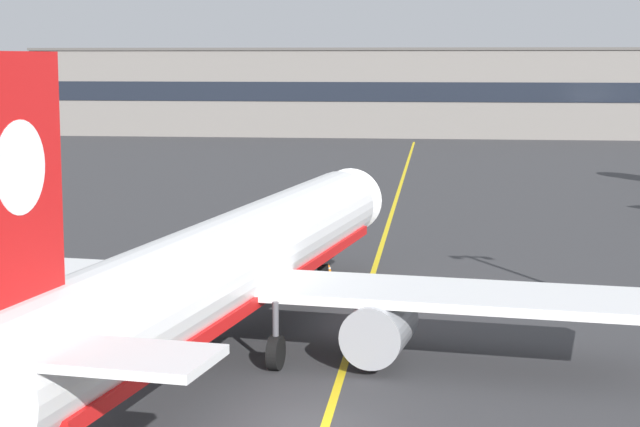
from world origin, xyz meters
The scene contains 5 objects.
ground_plane centered at (0.00, 0.00, 0.00)m, with size 400.00×400.00×0.00m, color #353538.
taxiway_centreline centered at (0.00, 30.00, 0.00)m, with size 0.30×180.00×0.01m, color yellow.
airliner_foreground centered at (-4.51, 8.18, 3.37)m, with size 32.36×41.43×11.65m.
safety_cone_by_nose_gear centered at (-2.31, 24.72, 0.26)m, with size 0.44×0.44×0.55m.
terminal_building centered at (-2.02, 132.24, 6.51)m, with size 113.29×12.40×13.01m.
Camera 1 is at (4.16, -33.48, 11.47)m, focal length 62.20 mm.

